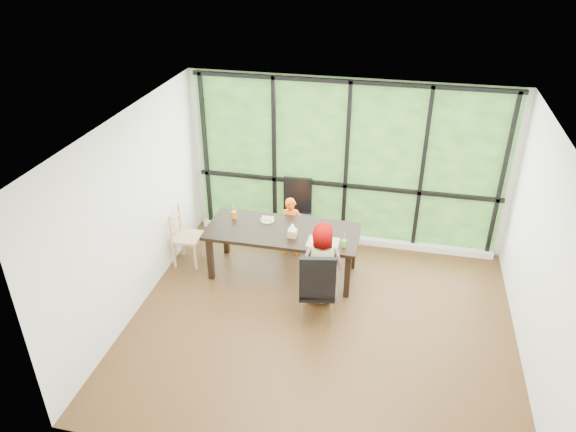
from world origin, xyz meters
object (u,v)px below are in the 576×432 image
object	(u,v)px
green_cup	(344,243)
dining_table	(283,252)
chair_interior_leather	(317,285)
plate_near	(320,241)
child_older	(321,264)
chair_end_beech	(187,237)
child_toddler	(291,227)
tissue_box	(292,233)
plate_far	(267,220)
orange_cup	(234,215)
chair_window_leather	(296,214)

from	to	relation	value
green_cup	dining_table	bearing A→B (deg)	164.75
chair_interior_leather	plate_near	distance (m)	0.75
child_older	plate_near	distance (m)	0.36
plate_near	chair_end_beech	bearing A→B (deg)	175.19
child_toddler	green_cup	bearing A→B (deg)	-49.39
chair_interior_leather	tissue_box	size ratio (longest dim) A/B	8.61
child_toddler	tissue_box	size ratio (longest dim) A/B	7.72
plate_far	orange_cup	world-z (taller)	orange_cup
plate_near	tissue_box	xyz separation A→B (m)	(-0.41, 0.06, 0.05)
plate_far	tissue_box	xyz separation A→B (m)	(0.46, -0.37, 0.05)
chair_window_leather	orange_cup	size ratio (longest dim) A/B	9.54
dining_table	orange_cup	world-z (taller)	orange_cup
plate_near	child_toddler	bearing A→B (deg)	127.59
dining_table	chair_interior_leather	world-z (taller)	chair_interior_leather
plate_far	tissue_box	distance (m)	0.59
child_toddler	chair_interior_leather	bearing A→B (deg)	-73.73
dining_table	plate_far	world-z (taller)	plate_far
chair_window_leather	chair_interior_leather	size ratio (longest dim) A/B	1.00
child_older	orange_cup	size ratio (longest dim) A/B	10.67
chair_end_beech	child_toddler	world-z (taller)	child_toddler
chair_window_leather	orange_cup	distance (m)	1.10
chair_window_leather	tissue_box	xyz separation A→B (m)	(0.17, -1.04, 0.26)
green_cup	chair_interior_leather	bearing A→B (deg)	-111.05
child_older	child_toddler	bearing A→B (deg)	-69.72
chair_window_leather	chair_interior_leather	world-z (taller)	same
plate_near	orange_cup	distance (m)	1.43
child_toddler	plate_near	world-z (taller)	child_toddler
plate_far	orange_cup	xyz separation A→B (m)	(-0.50, -0.04, 0.05)
chair_interior_leather	child_toddler	distance (m)	1.61
chair_end_beech	tissue_box	xyz separation A→B (m)	(1.66, -0.12, 0.35)
child_older	orange_cup	world-z (taller)	child_older
plate_far	plate_near	bearing A→B (deg)	-26.06
chair_interior_leather	plate_far	distance (m)	1.50
chair_window_leather	tissue_box	size ratio (longest dim) A/B	8.61
green_cup	tissue_box	distance (m)	0.76
chair_end_beech	tissue_box	world-z (taller)	chair_end_beech
green_cup	tissue_box	size ratio (longest dim) A/B	0.81
chair_window_leather	child_toddler	xyz separation A→B (m)	(-0.00, -0.34, -0.06)
chair_end_beech	chair_window_leather	bearing A→B (deg)	-60.34
plate_near	green_cup	size ratio (longest dim) A/B	2.66
chair_end_beech	child_toddler	size ratio (longest dim) A/B	0.93
plate_near	tissue_box	distance (m)	0.42
chair_interior_leather	green_cup	distance (m)	0.76
child_toddler	plate_far	distance (m)	0.52
dining_table	plate_far	xyz separation A→B (m)	(-0.29, 0.22, 0.38)
child_toddler	green_cup	xyz separation A→B (m)	(0.92, -0.81, 0.32)
chair_end_beech	orange_cup	bearing A→B (deg)	-74.89
child_toddler	plate_far	world-z (taller)	child_toddler
chair_interior_leather	dining_table	bearing A→B (deg)	-64.14
chair_window_leather	plate_near	world-z (taller)	chair_window_leather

